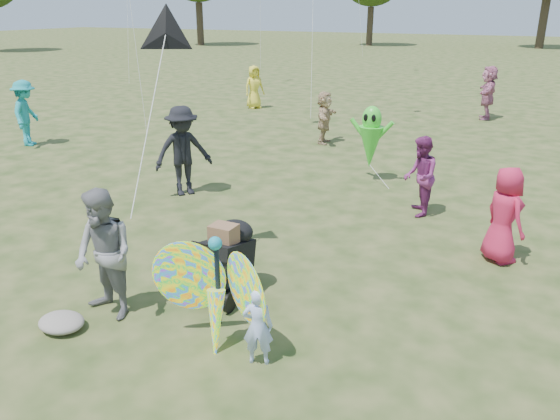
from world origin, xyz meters
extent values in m
plane|color=#51592B|center=(0.00, 0.00, 0.00)|extent=(160.00, 160.00, 0.00)
imported|color=#ADC2F6|center=(0.44, -0.42, 0.47)|extent=(0.40, 0.33, 0.94)
imported|color=gray|center=(-1.78, -0.34, 0.86)|extent=(0.97, 0.83, 1.72)
ellipsoid|color=gray|center=(-2.10, -0.88, 0.10)|extent=(0.60, 0.49, 0.19)
imported|color=#C51F46|center=(2.66, 3.59, 0.77)|extent=(0.87, 0.88, 1.54)
imported|color=black|center=(-3.74, 4.18, 0.95)|extent=(1.31, 1.40, 1.90)
imported|color=tan|center=(-2.73, 9.85, 0.76)|extent=(0.65, 1.46, 1.52)
imported|color=#7E2A69|center=(1.05, 5.09, 0.77)|extent=(0.78, 0.89, 1.54)
imported|color=yellow|center=(-7.36, 14.20, 0.83)|extent=(0.89, 0.96, 1.65)
imported|color=teal|center=(-10.37, 5.94, 0.93)|extent=(1.17, 1.39, 1.87)
imported|color=#BD6C8E|center=(1.17, 15.83, 0.93)|extent=(0.72, 1.78, 1.87)
cube|color=black|center=(-0.64, 0.74, 0.55)|extent=(0.48, 0.87, 0.71)
cube|color=black|center=(-0.64, 0.74, 0.22)|extent=(0.43, 0.69, 0.10)
ellipsoid|color=black|center=(-0.64, 0.99, 0.88)|extent=(0.51, 0.45, 0.33)
cylinder|color=black|center=(-0.88, 0.39, 0.15)|extent=(0.06, 0.30, 0.30)
cylinder|color=black|center=(-0.40, 0.39, 0.15)|extent=(0.06, 0.30, 0.30)
cylinder|color=black|center=(-0.64, 1.19, 0.11)|extent=(0.06, 0.22, 0.22)
cylinder|color=black|center=(-0.64, 0.26, 0.98)|extent=(0.44, 0.04, 0.03)
cube|color=#8B6043|center=(-0.64, 0.69, 0.96)|extent=(0.35, 0.29, 0.26)
ellipsoid|color=red|center=(-0.55, -0.27, 0.80)|extent=(0.98, 0.71, 1.24)
ellipsoid|color=red|center=(0.21, -0.27, 0.80)|extent=(0.98, 0.71, 1.24)
cylinder|color=black|center=(-0.17, -0.25, 0.75)|extent=(0.06, 0.06, 1.00)
cone|color=red|center=(-0.12, -0.42, 0.30)|extent=(0.36, 0.49, 0.93)
sphere|color=teal|center=(-0.17, -0.27, 1.30)|extent=(0.16, 0.16, 0.16)
cone|color=black|center=(-1.90, 1.41, 3.46)|extent=(0.89, 0.62, 0.81)
cylinder|color=silver|center=(-1.64, 0.58, 2.42)|extent=(0.53, 1.67, 2.08)
cone|color=#3FD732|center=(-0.44, 6.80, 0.80)|extent=(0.56, 0.56, 0.95)
ellipsoid|color=#3FD732|center=(-0.44, 6.80, 1.45)|extent=(0.44, 0.39, 0.57)
ellipsoid|color=black|center=(-0.53, 6.62, 1.50)|extent=(0.10, 0.05, 0.17)
ellipsoid|color=black|center=(-0.35, 6.62, 1.50)|extent=(0.10, 0.05, 0.17)
cylinder|color=#3FD732|center=(-0.74, 6.80, 1.20)|extent=(0.43, 0.10, 0.49)
cylinder|color=#3FD732|center=(-0.14, 6.80, 1.20)|extent=(0.43, 0.10, 0.49)
cylinder|color=silver|center=(-0.14, 6.60, 0.20)|extent=(0.61, 0.41, 0.41)
cylinder|color=#3A2D21|center=(-30.00, 45.00, 2.10)|extent=(0.70, 0.70, 4.20)
cylinder|color=#3A2D21|center=(-14.00, 52.00, 1.89)|extent=(0.63, 0.63, 3.78)
cylinder|color=#3A2D21|center=(2.00, 55.00, 2.31)|extent=(0.77, 0.77, 4.62)
camera|label=1|loc=(2.90, -5.03, 3.81)|focal=35.00mm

